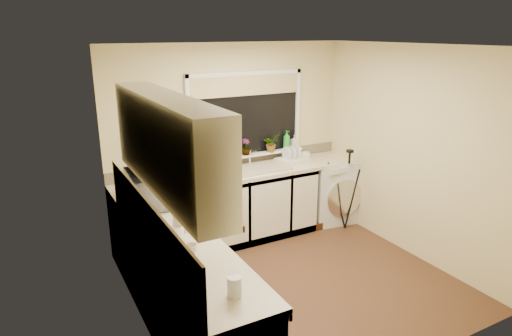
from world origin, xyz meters
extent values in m
plane|color=#4F321F|center=(0.00, 0.00, 0.00)|extent=(3.20, 3.20, 0.00)
plane|color=white|center=(0.00, 0.00, 2.45)|extent=(3.20, 3.20, 0.00)
plane|color=beige|center=(0.00, 1.50, 1.23)|extent=(3.20, 0.00, 3.20)
plane|color=beige|center=(0.00, -1.50, 1.23)|extent=(3.20, 0.00, 3.20)
plane|color=beige|center=(-1.60, 0.00, 1.23)|extent=(0.00, 3.00, 3.00)
plane|color=beige|center=(1.60, 0.00, 1.23)|extent=(0.00, 3.00, 3.00)
cube|color=silver|center=(-0.33, 1.20, 0.43)|extent=(2.55, 0.60, 0.86)
cube|color=silver|center=(-1.30, -0.30, 0.43)|extent=(0.54, 2.40, 0.86)
cube|color=beige|center=(0.00, 1.20, 0.88)|extent=(3.20, 0.60, 0.04)
cube|color=beige|center=(-1.30, -0.30, 0.88)|extent=(0.60, 2.40, 0.04)
cube|color=silver|center=(-1.44, -0.45, 1.80)|extent=(0.28, 1.90, 0.70)
cube|color=beige|center=(-1.59, -0.30, 1.12)|extent=(0.02, 2.40, 0.45)
cube|color=beige|center=(0.00, 1.49, 0.97)|extent=(3.20, 0.02, 0.14)
cube|color=black|center=(0.20, 1.49, 1.55)|extent=(1.50, 0.02, 1.00)
cube|color=tan|center=(0.20, 1.46, 1.92)|extent=(1.50, 0.02, 0.25)
cube|color=white|center=(0.20, 1.43, 1.04)|extent=(1.60, 0.14, 0.03)
cube|color=tan|center=(0.20, 1.20, 0.91)|extent=(0.82, 0.46, 0.03)
cylinder|color=silver|center=(0.20, 1.38, 1.02)|extent=(0.03, 0.03, 0.24)
cube|color=silver|center=(1.36, 1.17, 0.44)|extent=(0.70, 0.69, 0.89)
cube|color=#9C9CA4|center=(-0.45, 1.14, 0.91)|extent=(0.35, 0.31, 0.02)
cube|color=#5D9EFF|center=(-0.50, 1.27, 1.01)|extent=(0.29, 0.18, 0.20)
cylinder|color=silver|center=(-1.21, -0.05, 1.01)|extent=(0.17, 0.17, 0.23)
cube|color=beige|center=(0.77, 1.24, 0.93)|extent=(0.45, 0.37, 0.06)
cylinder|color=silver|center=(-1.26, -1.20, 0.97)|extent=(0.10, 0.10, 0.14)
cylinder|color=white|center=(-1.31, -0.21, 0.96)|extent=(0.09, 0.09, 0.12)
imported|color=white|center=(-1.29, 0.68, 1.07)|extent=(0.44, 0.62, 0.34)
imported|color=#999999|center=(-0.38, 1.39, 1.17)|extent=(0.13, 0.09, 0.24)
imported|color=#999999|center=(-0.01, 1.43, 1.17)|extent=(0.16, 0.15, 0.23)
imported|color=#999999|center=(0.15, 1.40, 1.16)|extent=(0.13, 0.13, 0.21)
imported|color=#999999|center=(0.53, 1.39, 1.16)|extent=(0.25, 0.24, 0.23)
imported|color=green|center=(0.78, 1.42, 1.17)|extent=(0.11, 0.11, 0.25)
imported|color=#999999|center=(0.91, 1.42, 1.13)|extent=(0.08, 0.08, 0.17)
imported|color=white|center=(1.02, 1.30, 0.95)|extent=(0.13, 0.13, 0.10)
imported|color=beige|center=(-1.31, -0.52, 0.94)|extent=(0.12, 0.12, 0.09)
camera|label=1|loc=(-2.37, -3.54, 2.59)|focal=31.40mm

